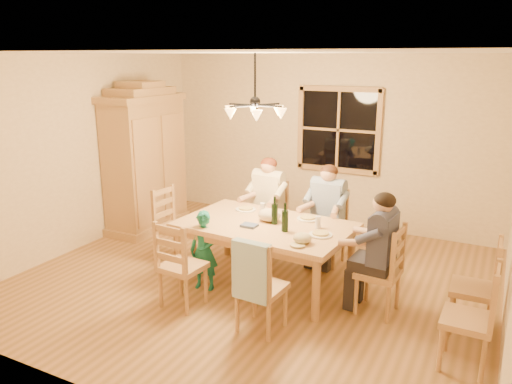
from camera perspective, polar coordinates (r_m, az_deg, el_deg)
The scene contains 31 objects.
floor at distance 6.25m, azimuth -0.10°, elevation -9.94°, with size 5.50×5.50×0.00m, color olive.
ceiling at distance 5.66m, azimuth -0.11°, elevation 15.64°, with size 5.50×5.00×0.02m, color white.
wall_back at distance 8.07m, azimuth 8.07°, elevation 5.76°, with size 5.50×0.02×2.70m, color #CEB692.
wall_left at distance 7.45m, azimuth -19.34°, elevation 4.25°, with size 0.02×5.00×2.70m, color #CEB692.
window at distance 7.95m, azimuth 9.41°, elevation 7.02°, with size 1.30×0.06×1.30m.
chandelier at distance 5.69m, azimuth -0.11°, elevation 9.35°, with size 0.77×0.68×0.71m.
armoire at distance 7.98m, azimuth -12.52°, elevation 3.29°, with size 0.66×1.40×2.30m.
dining_table at distance 5.92m, azimuth 1.07°, elevation -4.49°, with size 2.07×1.35×0.76m.
chair_far_left at distance 7.04m, azimuth 1.36°, elevation -4.32°, with size 0.47×0.45×0.99m.
chair_far_right at distance 6.68m, azimuth 8.01°, elevation -5.59°, with size 0.47×0.45×0.99m.
chair_near_left at distance 5.60m, azimuth -8.33°, elevation -9.83°, with size 0.47×0.45×0.99m.
chair_near_right at distance 5.09m, azimuth 0.62°, elevation -12.38°, with size 0.47×0.45×0.99m.
chair_end_left at distance 6.79m, azimuth -9.15°, elevation -5.27°, with size 0.45×0.47×0.99m.
chair_end_right at distance 5.55m, azimuth 13.72°, elevation -10.36°, with size 0.45×0.47×0.99m.
adult_woman at distance 6.88m, azimuth 1.39°, elevation -0.10°, with size 0.41×0.44×0.87m.
adult_plaid_man at distance 6.51m, azimuth 8.18°, elevation -1.16°, with size 0.41×0.44×0.87m.
adult_slate_man at distance 5.35m, azimuth 14.08°, elevation -5.14°, with size 0.44×0.41×0.87m.
towel at distance 4.77m, azimuth -0.53°, elevation -9.06°, with size 0.38×0.10×0.58m, color #93B4C7.
wine_bottle_a at distance 5.82m, azimuth 2.14°, elevation -2.11°, with size 0.08×0.08×0.33m, color black.
wine_bottle_b at distance 5.59m, azimuth 3.33°, elevation -2.89°, with size 0.08×0.08×0.33m, color black.
plate_woman at distance 6.37m, azimuth -1.18°, elevation -2.02°, with size 0.26×0.26×0.02m, color white.
plate_plaid at distance 6.05m, azimuth 5.93°, elevation -3.07°, with size 0.26×0.26×0.02m, color white.
plate_slate at distance 5.54m, azimuth 7.39°, elevation -4.88°, with size 0.26×0.26×0.02m, color white.
wine_glass_a at distance 6.22m, azimuth 0.76°, elevation -1.88°, with size 0.06×0.06×0.14m, color silver.
wine_glass_b at distance 5.75m, azimuth 7.09°, elevation -3.46°, with size 0.06×0.06×0.14m, color silver.
cap at distance 5.29m, azimuth 5.33°, elevation -5.27°, with size 0.20×0.20×0.11m, color tan.
napkin at distance 5.77m, azimuth -0.77°, elevation -3.84°, with size 0.18×0.14×0.03m, color #44527D.
cloth_bundle at distance 5.94m, azimuth 1.55°, elevation -2.64°, with size 0.28×0.22×0.15m, color tan.
child at distance 5.88m, azimuth -5.93°, elevation -6.67°, with size 0.35×0.23×0.95m, color #197066.
chair_spare_front at distance 4.90m, azimuth 22.78°, elevation -14.87°, with size 0.43×0.45×0.99m.
chair_spare_back at distance 5.49m, azimuth 23.40°, elevation -11.54°, with size 0.43×0.45×0.99m.
Camera 1 is at (2.58, -5.03, 2.67)m, focal length 35.00 mm.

